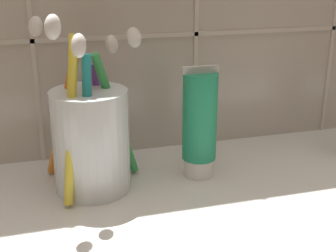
# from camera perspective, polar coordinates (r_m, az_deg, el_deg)

# --- Properties ---
(sink_counter) EXTENTS (0.77, 0.31, 0.02)m
(sink_counter) POSITION_cam_1_polar(r_m,az_deg,el_deg) (0.49, 6.67, -9.69)
(sink_counter) COLOR silver
(sink_counter) RESTS_ON ground
(toothbrush_cup) EXTENTS (0.12, 0.12, 0.19)m
(toothbrush_cup) POSITION_cam_1_polar(r_m,az_deg,el_deg) (0.49, -9.40, -1.23)
(toothbrush_cup) COLOR silver
(toothbrush_cup) RESTS_ON sink_counter
(toothpaste_tube) EXTENTS (0.04, 0.04, 0.13)m
(toothpaste_tube) POSITION_cam_1_polar(r_m,az_deg,el_deg) (0.51, 3.87, 0.31)
(toothpaste_tube) COLOR white
(toothpaste_tube) RESTS_ON sink_counter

